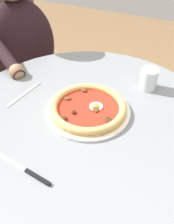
{
  "coord_description": "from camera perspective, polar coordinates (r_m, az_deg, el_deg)",
  "views": [
    {
      "loc": [
        0.63,
        0.29,
        1.34
      ],
      "look_at": [
        0.01,
        0.01,
        0.75
      ],
      "focal_mm": 40.78,
      "sensor_mm": 36.0,
      "label": 1
    }
  ],
  "objects": [
    {
      "name": "ground_plane",
      "position": [
        1.52,
        -0.0,
        -21.83
      ],
      "size": [
        6.0,
        6.0,
        0.02
      ],
      "primitive_type": "cube",
      "color": "brown"
    },
    {
      "name": "dining_table",
      "position": [
        1.03,
        -0.01,
        -6.63
      ],
      "size": [
        0.96,
        0.96,
        0.73
      ],
      "color": "gray",
      "rests_on": "ground"
    },
    {
      "name": "pizza_on_plate",
      "position": [
        0.92,
        0.1,
        0.92
      ],
      "size": [
        0.31,
        0.31,
        0.04
      ],
      "color": "white",
      "rests_on": "dining_table"
    },
    {
      "name": "water_glass",
      "position": [
        1.06,
        13.62,
        6.95
      ],
      "size": [
        0.07,
        0.07,
        0.09
      ],
      "color": "silver",
      "rests_on": "dining_table"
    },
    {
      "name": "steak_knife",
      "position": [
        0.77,
        -12.89,
        -12.98
      ],
      "size": [
        0.04,
        0.22,
        0.01
      ],
      "color": "silver",
      "rests_on": "dining_table"
    },
    {
      "name": "fork_utensil",
      "position": [
        1.04,
        -14.05,
        3.77
      ],
      "size": [
        0.19,
        0.03,
        0.0
      ],
      "color": "#BCBCC1",
      "rests_on": "dining_table"
    },
    {
      "name": "diner_person",
      "position": [
        1.57,
        -13.23,
        7.6
      ],
      "size": [
        0.54,
        0.44,
        1.14
      ],
      "color": "#282833",
      "rests_on": "ground"
    },
    {
      "name": "cafe_chair_diner",
      "position": [
        1.68,
        -15.11,
        10.47
      ],
      "size": [
        0.57,
        0.57,
        0.89
      ],
      "color": "#504A45",
      "rests_on": "ground"
    }
  ]
}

